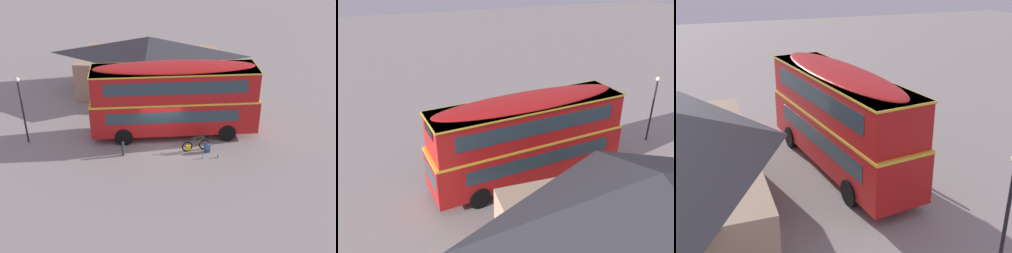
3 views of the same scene
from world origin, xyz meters
The scene contains 8 objects.
ground_plane centered at (0.00, 0.00, 0.00)m, with size 120.00×120.00×0.00m, color gray.
double_decker_bus centered at (0.78, 1.28, 2.64)m, with size 10.71×3.45×4.79m.
touring_bicycle centered at (2.04, -0.86, 0.37)m, with size 1.73×0.73×0.99m.
backpack_on_ground centered at (2.79, -1.02, 0.30)m, with size 0.38×0.36×0.59m.
water_bottle_blue_sports centered at (2.49, -1.75, 0.11)m, with size 0.07×0.07×0.23m.
water_bottle_green_metal centered at (3.39, -1.63, 0.10)m, with size 0.08×0.08×0.22m.
street_lamp centered at (-8.49, 0.06, 2.73)m, with size 0.28×0.28×4.39m.
kerb_bollard centered at (-2.28, -1.45, 0.50)m, with size 0.16×0.16×0.97m.
Camera 3 is at (-15.58, 7.91, 8.87)m, focal length 43.81 mm.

